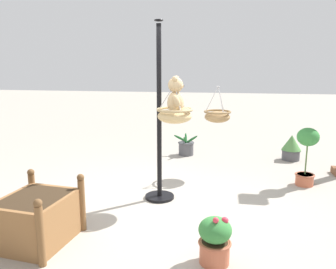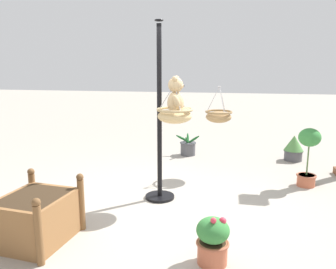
# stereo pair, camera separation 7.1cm
# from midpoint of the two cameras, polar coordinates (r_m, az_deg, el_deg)

# --- Properties ---
(ground_plane) EXTENTS (40.00, 40.00, 0.00)m
(ground_plane) POSITION_cam_midpoint_polar(r_m,az_deg,el_deg) (5.04, -0.31, -11.66)
(ground_plane) COLOR #A8A093
(display_pole_central) EXTENTS (0.44, 0.44, 2.60)m
(display_pole_central) POSITION_cam_midpoint_polar(r_m,az_deg,el_deg) (5.02, -1.01, -1.80)
(display_pole_central) COLOR black
(display_pole_central) RESTS_ON ground
(hanging_basket_with_teddy) EXTENTS (0.51, 0.51, 0.55)m
(hanging_basket_with_teddy) POSITION_cam_midpoint_polar(r_m,az_deg,el_deg) (4.74, 1.57, 3.29)
(hanging_basket_with_teddy) COLOR tan
(teddy_bear) EXTENTS (0.37, 0.32, 0.53)m
(teddy_bear) POSITION_cam_midpoint_polar(r_m,az_deg,el_deg) (4.71, 1.88, 6.09)
(teddy_bear) COLOR tan
(hanging_basket_left_high) EXTENTS (0.48, 0.48, 0.65)m
(hanging_basket_left_high) POSITION_cam_midpoint_polar(r_m,az_deg,el_deg) (6.16, 8.79, 3.06)
(hanging_basket_left_high) COLOR #A37F51
(wooden_planter_box) EXTENTS (0.96, 0.87, 0.72)m
(wooden_planter_box) POSITION_cam_midpoint_polar(r_m,az_deg,el_deg) (4.25, -20.78, -12.73)
(wooden_planter_box) COLOR olive
(wooden_planter_box) RESTS_ON ground
(potted_plant_fern_front) EXTENTS (0.51, 0.56, 0.47)m
(potted_plant_fern_front) POSITION_cam_midpoint_polar(r_m,az_deg,el_deg) (7.63, 3.62, -2.11)
(potted_plant_fern_front) COLOR #4C4C51
(potted_plant_fern_front) RESTS_ON ground
(potted_plant_flowering_red) EXTENTS (0.35, 0.35, 0.98)m
(potted_plant_flowering_red) POSITION_cam_midpoint_polar(r_m,az_deg,el_deg) (6.06, 22.73, -2.80)
(potted_plant_flowering_red) COLOR #BC6042
(potted_plant_flowering_red) RESTS_ON ground
(potted_plant_tall_leafy) EXTENTS (0.34, 0.34, 0.53)m
(potted_plant_tall_leafy) POSITION_cam_midpoint_polar(r_m,az_deg,el_deg) (3.63, 8.07, -17.05)
(potted_plant_tall_leafy) COLOR #BC6042
(potted_plant_tall_leafy) RESTS_ON ground
(potted_plant_bushy_green) EXTENTS (0.40, 0.40, 0.54)m
(potted_plant_bushy_green) POSITION_cam_midpoint_polar(r_m,az_deg,el_deg) (7.64, 20.52, -2.09)
(potted_plant_bushy_green) COLOR #4C4C51
(potted_plant_bushy_green) RESTS_ON ground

